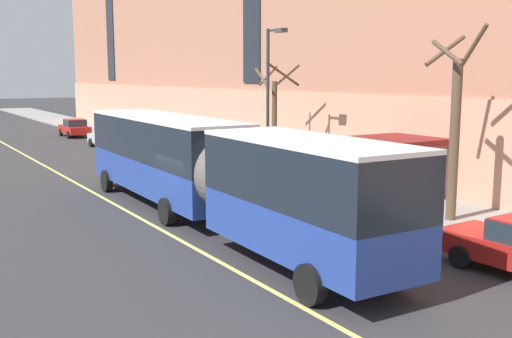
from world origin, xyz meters
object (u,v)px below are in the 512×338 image
(city_bus, at_px, (206,166))
(parked_car_red_1, at_px, (75,128))
(parked_car_silver_5, at_px, (109,137))
(street_tree_far_uptown, at_px, (275,116))
(fire_hydrant, at_px, (227,164))
(parked_car_champagne_4, at_px, (338,197))
(parked_car_navy_2, at_px, (148,148))
(street_lamp, at_px, (270,90))
(parked_car_green_0, at_px, (212,164))
(street_tree_mid_block, at_px, (454,127))

(city_bus, bearing_deg, parked_car_red_1, 82.43)
(parked_car_red_1, distance_m, parked_car_silver_5, 9.52)
(street_tree_far_uptown, distance_m, fire_hydrant, 4.13)
(parked_car_champagne_4, distance_m, fire_hydrant, 11.58)
(parked_car_red_1, height_order, fire_hydrant, parked_car_red_1)
(parked_car_navy_2, distance_m, parked_car_silver_5, 7.60)
(city_bus, xyz_separation_m, street_lamp, (6.39, 5.61, 2.51))
(street_lamp, bearing_deg, parked_car_champagne_4, -103.06)
(parked_car_red_1, bearing_deg, fire_hydrant, -85.82)
(parked_car_green_0, xyz_separation_m, parked_car_silver_5, (-0.14, 16.17, -0.00))
(parked_car_green_0, relative_size, street_tree_far_uptown, 0.76)
(fire_hydrant, bearing_deg, street_tree_far_uptown, -64.64)
(street_tree_far_uptown, bearing_deg, street_tree_mid_block, -89.97)
(city_bus, distance_m, parked_car_champagne_4, 5.17)
(city_bus, height_order, street_tree_mid_block, street_tree_mid_block)
(parked_car_champagne_4, bearing_deg, fire_hydrant, 82.18)
(parked_car_green_0, distance_m, parked_car_silver_5, 16.17)
(parked_car_navy_2, bearing_deg, parked_car_champagne_4, -89.47)
(parked_car_champagne_4, relative_size, street_lamp, 0.63)
(fire_hydrant, bearing_deg, parked_car_navy_2, 103.86)
(parked_car_champagne_4, height_order, street_tree_far_uptown, street_tree_far_uptown)
(city_bus, relative_size, street_tree_far_uptown, 3.32)
(street_tree_mid_block, bearing_deg, parked_car_navy_2, 98.18)
(parked_car_navy_2, height_order, street_lamp, street_lamp)
(parked_car_green_0, height_order, street_tree_mid_block, street_tree_mid_block)
(parked_car_red_1, bearing_deg, city_bus, -97.57)
(city_bus, height_order, street_lamp, street_lamp)
(street_tree_mid_block, xyz_separation_m, street_lamp, (-1.23, 10.09, 1.12))
(street_tree_mid_block, bearing_deg, parked_car_green_0, 103.31)
(parked_car_champagne_4, xyz_separation_m, street_tree_mid_block, (2.91, -2.86, 2.74))
(street_tree_mid_block, bearing_deg, street_tree_far_uptown, 90.03)
(parked_car_red_1, xyz_separation_m, street_tree_far_uptown, (3.09, -27.00, 2.45))
(parked_car_red_1, xyz_separation_m, parked_car_silver_5, (-0.08, -9.52, 0.00))
(parked_car_champagne_4, distance_m, street_tree_far_uptown, 9.47)
(street_tree_far_uptown, relative_size, street_lamp, 0.79)
(city_bus, bearing_deg, fire_hydrant, 57.44)
(parked_car_silver_5, height_order, street_tree_far_uptown, street_tree_far_uptown)
(city_bus, bearing_deg, parked_car_navy_2, 74.98)
(parked_car_navy_2, bearing_deg, city_bus, -105.02)
(parked_car_green_0, xyz_separation_m, parked_car_red_1, (-0.06, 25.69, -0.00))
(parked_car_green_0, relative_size, parked_car_champagne_4, 0.97)
(parked_car_navy_2, xyz_separation_m, parked_car_champagne_4, (0.17, -18.56, 0.00))
(parked_car_navy_2, relative_size, parked_car_champagne_4, 0.98)
(parked_car_silver_5, xyz_separation_m, street_tree_mid_block, (3.18, -29.02, 2.74))
(fire_hydrant, bearing_deg, parked_car_red_1, 94.18)
(parked_car_champagne_4, height_order, street_lamp, street_lamp)
(street_tree_mid_block, relative_size, street_lamp, 0.94)
(city_bus, bearing_deg, parked_car_champagne_4, -18.94)
(city_bus, height_order, fire_hydrant, city_bus)
(street_tree_far_uptown, bearing_deg, parked_car_silver_5, 100.29)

